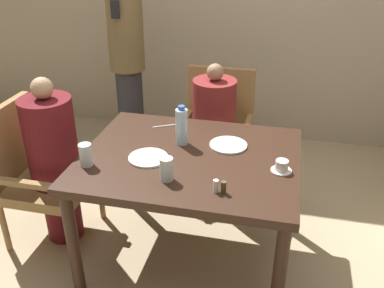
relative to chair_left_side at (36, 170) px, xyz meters
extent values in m
plane|color=tan|center=(1.04, 0.00, -0.50)|extent=(16.00, 16.00, 0.00)
cube|color=#331E14|center=(1.04, 0.00, 0.22)|extent=(1.26, 1.02, 0.05)
cylinder|color=#331E14|center=(0.47, -0.45, -0.15)|extent=(0.07, 0.07, 0.69)
cylinder|color=#331E14|center=(1.61, -0.45, -0.15)|extent=(0.07, 0.07, 0.69)
cylinder|color=#331E14|center=(0.47, 0.45, -0.15)|extent=(0.07, 0.07, 0.69)
cylinder|color=#331E14|center=(1.61, 0.45, -0.15)|extent=(0.07, 0.07, 0.69)
cube|color=olive|center=(0.09, 0.00, -0.09)|extent=(0.53, 0.53, 0.07)
cube|color=olive|center=(-0.16, 0.00, 0.19)|extent=(0.05, 0.53, 0.50)
cube|color=olive|center=(0.09, 0.24, 0.06)|extent=(0.48, 0.04, 0.04)
cube|color=olive|center=(0.09, -0.24, 0.06)|extent=(0.48, 0.04, 0.04)
cylinder|color=olive|center=(0.32, 0.23, -0.32)|extent=(0.04, 0.04, 0.37)
cylinder|color=olive|center=(0.32, -0.23, -0.32)|extent=(0.04, 0.04, 0.37)
cylinder|color=olive|center=(-0.15, 0.23, -0.32)|extent=(0.04, 0.04, 0.37)
cylinder|color=olive|center=(-0.15, -0.23, -0.32)|extent=(0.04, 0.04, 0.37)
cylinder|color=#5B1419|center=(0.15, 0.00, -0.28)|extent=(0.24, 0.24, 0.44)
cylinder|color=#5B1419|center=(0.15, 0.00, 0.23)|extent=(0.32, 0.32, 0.58)
sphere|color=tan|center=(0.15, 0.00, 0.58)|extent=(0.13, 0.13, 0.13)
cube|color=olive|center=(1.04, 0.83, -0.09)|extent=(0.53, 0.53, 0.07)
cube|color=olive|center=(1.04, 1.08, 0.19)|extent=(0.53, 0.05, 0.50)
cube|color=olive|center=(1.29, 0.83, 0.06)|extent=(0.04, 0.48, 0.04)
cube|color=olive|center=(0.80, 0.83, 0.06)|extent=(0.04, 0.48, 0.04)
cylinder|color=olive|center=(1.28, 0.60, -0.32)|extent=(0.04, 0.04, 0.37)
cylinder|color=olive|center=(0.81, 0.60, -0.32)|extent=(0.04, 0.04, 0.37)
cylinder|color=olive|center=(1.28, 1.07, -0.32)|extent=(0.04, 0.04, 0.37)
cylinder|color=olive|center=(0.81, 1.07, -0.32)|extent=(0.04, 0.04, 0.37)
cylinder|color=maroon|center=(1.04, 0.77, -0.28)|extent=(0.24, 0.24, 0.44)
cylinder|color=maroon|center=(1.04, 0.77, 0.19)|extent=(0.32, 0.32, 0.50)
sphere|color=#997051|center=(1.04, 0.77, 0.50)|extent=(0.12, 0.12, 0.12)
cylinder|color=#2D2D33|center=(0.20, 1.22, -0.09)|extent=(0.23, 0.23, 0.82)
cylinder|color=brown|center=(0.20, 1.22, 0.67)|extent=(0.30, 0.30, 0.70)
cube|color=black|center=(0.20, 1.05, 0.85)|extent=(0.07, 0.01, 0.14)
cylinder|color=white|center=(0.82, -0.09, 0.25)|extent=(0.23, 0.23, 0.01)
cylinder|color=white|center=(1.24, 0.17, 0.25)|extent=(0.23, 0.23, 0.01)
cylinder|color=white|center=(1.57, -0.06, 0.25)|extent=(0.11, 0.11, 0.01)
cylinder|color=white|center=(1.57, -0.06, 0.28)|extent=(0.07, 0.07, 0.06)
cylinder|color=silver|center=(0.96, 0.14, 0.35)|extent=(0.07, 0.07, 0.22)
cylinder|color=#3359B2|center=(0.96, 0.14, 0.48)|extent=(0.04, 0.04, 0.02)
cylinder|color=silver|center=(0.98, -0.28, 0.31)|extent=(0.07, 0.07, 0.13)
cylinder|color=silver|center=(0.51, -0.24, 0.31)|extent=(0.07, 0.07, 0.13)
cylinder|color=white|center=(1.26, -0.33, 0.28)|extent=(0.03, 0.03, 0.07)
cylinder|color=#4C3D2D|center=(1.29, -0.33, 0.28)|extent=(0.03, 0.03, 0.07)
cube|color=silver|center=(0.80, 0.36, 0.24)|extent=(0.16, 0.10, 0.00)
cube|color=silver|center=(0.88, 0.40, 0.24)|extent=(0.04, 0.04, 0.00)
camera|label=1|loc=(1.55, -2.11, 1.46)|focal=40.00mm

